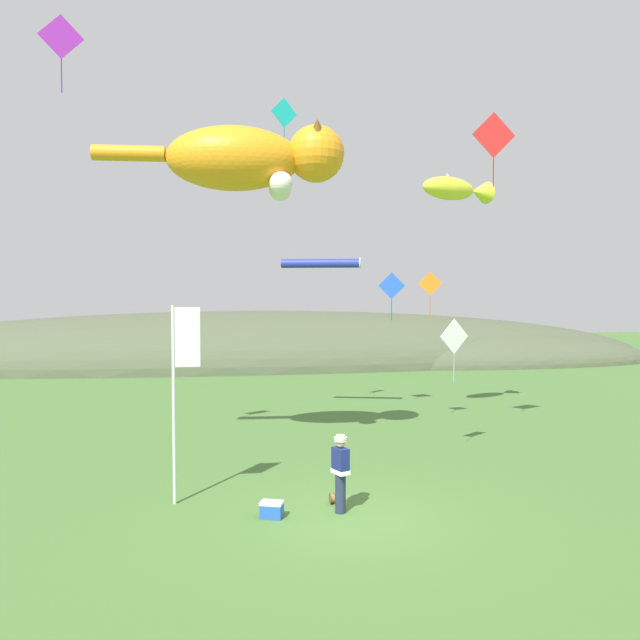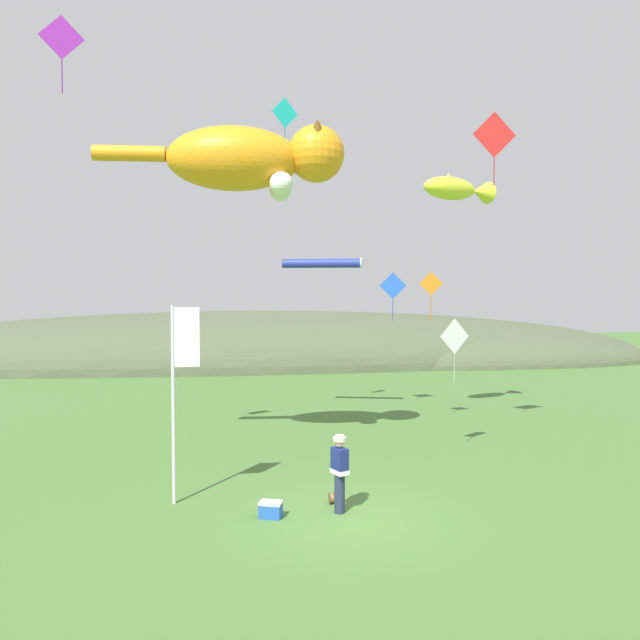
{
  "view_description": "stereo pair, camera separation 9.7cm",
  "coord_description": "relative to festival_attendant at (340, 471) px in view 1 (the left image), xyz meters",
  "views": [
    {
      "loc": [
        -2.96,
        -13.19,
        4.94
      ],
      "look_at": [
        0.0,
        4.0,
        4.22
      ],
      "focal_mm": 35.0,
      "sensor_mm": 36.0,
      "label": 1
    },
    {
      "loc": [
        -2.86,
        -13.21,
        4.94
      ],
      "look_at": [
        0.0,
        4.0,
        4.22
      ],
      "focal_mm": 35.0,
      "sensor_mm": 36.0,
      "label": 2
    }
  ],
  "objects": [
    {
      "name": "kite_diamond_violet",
      "position": [
        -6.77,
        4.26,
        10.86
      ],
      "size": [
        1.15,
        0.25,
        2.07
      ],
      "color": "purple"
    },
    {
      "name": "kite_giant_cat",
      "position": [
        -1.68,
        4.77,
        7.92
      ],
      "size": [
        7.23,
        2.34,
        2.19
      ],
      "color": "orange"
    },
    {
      "name": "kite_tube_streamer",
      "position": [
        1.47,
        10.92,
        5.22
      ],
      "size": [
        3.17,
        1.25,
        0.44
      ],
      "color": "#2633A5"
    },
    {
      "name": "kite_spool",
      "position": [
        -0.07,
        0.62,
        -0.82
      ],
      "size": [
        0.12,
        0.26,
        0.26
      ],
      "color": "olive",
      "rests_on": "ground"
    },
    {
      "name": "kite_diamond_teal",
      "position": [
        -0.22,
        9.14,
        10.55
      ],
      "size": [
        1.0,
        0.45,
        1.99
      ],
      "color": "#19BFBF"
    },
    {
      "name": "kite_diamond_red",
      "position": [
        5.88,
        4.86,
        8.95
      ],
      "size": [
        1.43,
        0.04,
        2.33
      ],
      "color": "red"
    },
    {
      "name": "distant_hill_ridge",
      "position": [
        2.04,
        31.35,
        -0.95
      ],
      "size": [
        61.77,
        15.25,
        7.48
      ],
      "color": "#4C563D",
      "rests_on": "ground"
    },
    {
      "name": "kite_diamond_blue",
      "position": [
        4.6,
        11.69,
        4.33
      ],
      "size": [
        1.06,
        0.41,
        2.03
      ],
      "color": "blue"
    },
    {
      "name": "ground_plane",
      "position": [
        0.15,
        -0.43,
        -0.95
      ],
      "size": [
        120.0,
        120.0,
        0.0
      ],
      "primitive_type": "plane",
      "color": "#477033"
    },
    {
      "name": "festival_banner_pole",
      "position": [
        -3.59,
        1.25,
        2.12
      ],
      "size": [
        0.66,
        0.08,
        4.69
      ],
      "color": "silver",
      "rests_on": "ground"
    },
    {
      "name": "kite_diamond_white",
      "position": [
        4.48,
        4.46,
        2.68
      ],
      "size": [
        1.04,
        0.35,
        1.99
      ],
      "color": "white"
    },
    {
      "name": "picnic_cooler",
      "position": [
        -1.56,
        -0.05,
        -0.77
      ],
      "size": [
        0.57,
        0.48,
        0.36
      ],
      "color": "blue",
      "rests_on": "ground"
    },
    {
      "name": "kite_fish_windsock",
      "position": [
        6.29,
        8.95,
        7.97
      ],
      "size": [
        3.33,
        2.03,
        1.0
      ],
      "color": "yellow"
    },
    {
      "name": "festival_attendant",
      "position": [
        0.0,
        0.0,
        0.0
      ],
      "size": [
        0.4,
        0.49,
        1.77
      ],
      "color": "#232D47",
      "rests_on": "ground"
    },
    {
      "name": "kite_diamond_orange",
      "position": [
        5.01,
        8.12,
        4.35
      ],
      "size": [
        0.8,
        0.35,
        1.76
      ],
      "color": "orange"
    }
  ]
}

